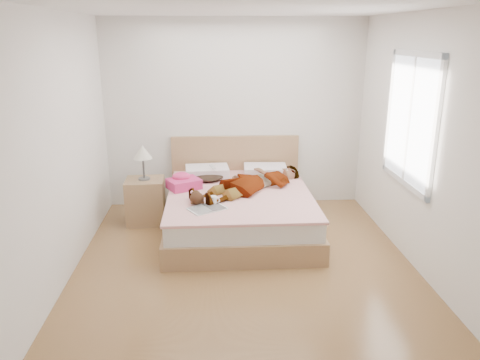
{
  "coord_description": "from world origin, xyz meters",
  "views": [
    {
      "loc": [
        -0.33,
        -4.48,
        2.37
      ],
      "look_at": [
        0.0,
        0.85,
        0.7
      ],
      "focal_mm": 35.0,
      "sensor_mm": 36.0,
      "label": 1
    }
  ],
  "objects": [
    {
      "name": "coffee_mug",
      "position": [
        -0.33,
        0.54,
        0.56
      ],
      "size": [
        0.13,
        0.1,
        0.1
      ],
      "color": "silver",
      "rests_on": "bed"
    },
    {
      "name": "towel",
      "position": [
        -0.7,
        1.15,
        0.59
      ],
      "size": [
        0.48,
        0.45,
        0.2
      ],
      "color": "#D93B6F",
      "rests_on": "bed"
    },
    {
      "name": "room_shell",
      "position": [
        1.77,
        0.3,
        1.5
      ],
      "size": [
        4.0,
        4.0,
        4.0
      ],
      "color": "white",
      "rests_on": "ground"
    },
    {
      "name": "ground",
      "position": [
        0.0,
        0.0,
        0.0
      ],
      "size": [
        4.0,
        4.0,
        0.0
      ],
      "primitive_type": "plane",
      "color": "#56371B",
      "rests_on": "ground"
    },
    {
      "name": "plush_toy",
      "position": [
        -0.51,
        0.57,
        0.58
      ],
      "size": [
        0.19,
        0.27,
        0.14
      ],
      "color": "black",
      "rests_on": "bed"
    },
    {
      "name": "woman",
      "position": [
        0.17,
        1.11,
        0.63
      ],
      "size": [
        1.73,
        1.57,
        0.23
      ],
      "primitive_type": "imported",
      "rotation": [
        0.0,
        0.0,
        -0.9
      ],
      "color": "silver",
      "rests_on": "bed"
    },
    {
      "name": "nightstand",
      "position": [
        -1.2,
        1.3,
        0.34
      ],
      "size": [
        0.49,
        0.44,
        1.04
      ],
      "color": "brown",
      "rests_on": "ground"
    },
    {
      "name": "phone",
      "position": [
        -0.33,
        1.51,
        0.69
      ],
      "size": [
        0.09,
        0.1,
        0.05
      ],
      "primitive_type": "cube",
      "rotation": [
        0.44,
        0.0,
        0.67
      ],
      "color": "silver",
      "rests_on": "bed"
    },
    {
      "name": "magazine",
      "position": [
        -0.39,
        0.39,
        0.52
      ],
      "size": [
        0.48,
        0.43,
        0.02
      ],
      "color": "white",
      "rests_on": "bed"
    },
    {
      "name": "hair",
      "position": [
        -0.4,
        1.56,
        0.55
      ],
      "size": [
        0.51,
        0.59,
        0.08
      ],
      "primitive_type": "ellipsoid",
      "rotation": [
        0.0,
        0.0,
        0.15
      ],
      "color": "black",
      "rests_on": "bed"
    },
    {
      "name": "bed",
      "position": [
        0.0,
        1.04,
        0.28
      ],
      "size": [
        1.8,
        2.08,
        1.0
      ],
      "color": "olive",
      "rests_on": "ground"
    }
  ]
}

